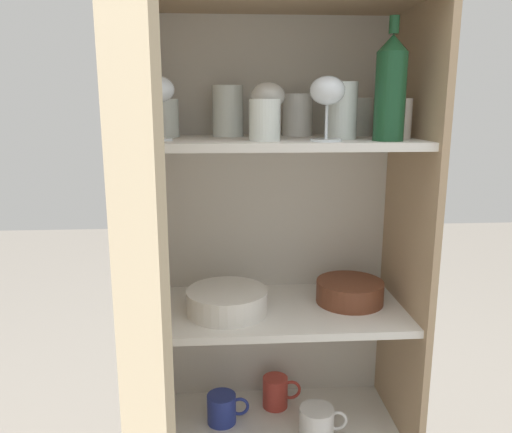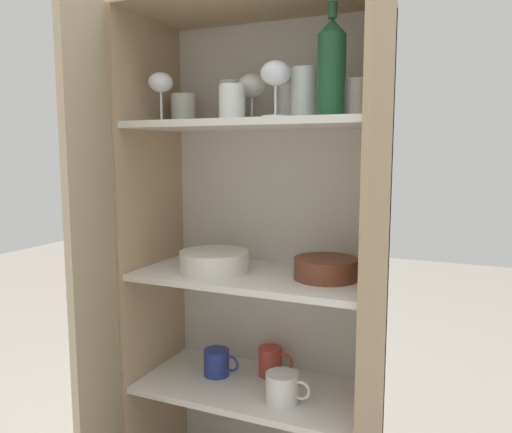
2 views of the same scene
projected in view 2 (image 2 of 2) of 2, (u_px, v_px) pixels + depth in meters
cupboard_back_panel at (275, 252)px, 1.68m from camera, size 0.75×0.02×1.50m
cupboard_side_left at (154, 254)px, 1.66m from camera, size 0.02×0.38×1.50m
cupboard_side_right at (375, 275)px, 1.38m from camera, size 0.02×0.38×1.50m
cupboard_top_panel at (254, 3)px, 1.42m from camera, size 0.75×0.38×0.02m
shelf_board_lower at (254, 388)px, 1.57m from camera, size 0.71×0.35×0.02m
shelf_board_middle at (254, 276)px, 1.52m from camera, size 0.71×0.35×0.02m
shelf_board_upper at (254, 125)px, 1.47m from camera, size 0.71×0.35×0.02m
cupboard_door at (95, 281)px, 1.31m from camera, size 0.17×0.34×1.50m
tumbler_glass_0 at (354, 99)px, 1.30m from camera, size 0.07×0.07×0.10m
tumbler_glass_1 at (305, 94)px, 1.36m from camera, size 0.08×0.08×0.14m
tumbler_glass_2 at (232, 102)px, 1.58m from camera, size 0.08×0.08×0.13m
tumbler_glass_3 at (290, 104)px, 1.52m from camera, size 0.08×0.08×0.11m
tumbler_glass_4 at (183, 109)px, 1.63m from camera, size 0.08×0.08×0.10m
tumbler_glass_5 at (232, 102)px, 1.39m from camera, size 0.07×0.07×0.10m
tumbler_glass_6 at (344, 103)px, 1.45m from camera, size 0.07×0.07×0.10m
wine_glass_0 at (276, 76)px, 1.30m from camera, size 0.08×0.08×0.15m
wine_glass_1 at (252, 87)px, 1.47m from camera, size 0.09×0.09×0.14m
wine_glass_2 at (161, 85)px, 1.50m from camera, size 0.07×0.07×0.15m
wine_bottle at (332, 67)px, 1.25m from camera, size 0.07×0.07×0.28m
plate_stack_white at (214, 261)px, 1.54m from camera, size 0.22×0.22×0.06m
mixing_bowl_large at (326, 267)px, 1.45m from camera, size 0.19×0.19×0.06m
coffee_mug_primary at (283, 388)px, 1.45m from camera, size 0.13×0.10×0.09m
coffee_mug_extra_1 at (217, 362)px, 1.64m from camera, size 0.12×0.08×0.09m
coffee_mug_extra_2 at (271, 361)px, 1.63m from camera, size 0.12×0.08×0.09m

